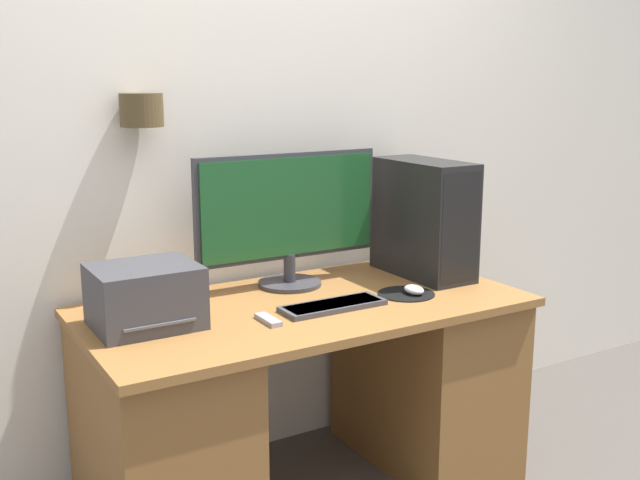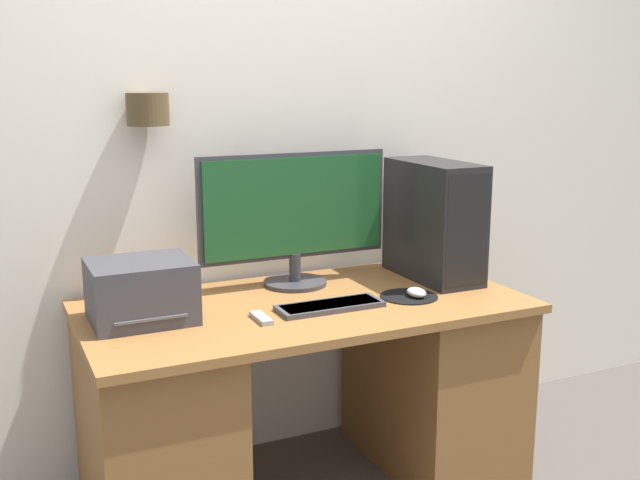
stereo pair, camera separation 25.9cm
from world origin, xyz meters
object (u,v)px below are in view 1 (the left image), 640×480
Objects in this scene: monitor at (289,213)px; keyboard at (333,305)px; remote_control at (268,320)px; mouse at (414,290)px; computer_tower at (424,218)px; printer at (145,296)px.

keyboard is at bearing -91.74° from monitor.
keyboard reaches higher than remote_control.
mouse is 0.19× the size of computer_tower.
printer reaches higher than keyboard.
computer_tower is at bearing 19.99° from keyboard.
mouse is 0.36m from computer_tower.
monitor is at bearing 88.26° from keyboard.
printer reaches higher than mouse.
monitor reaches higher than mouse.
computer_tower reaches higher than printer.
remote_control is (-0.27, -0.35, -0.27)m from monitor.
keyboard is 0.26m from remote_control.
monitor reaches higher than printer.
keyboard is 0.81× the size of computer_tower.
printer is at bearing 170.45° from mouse.
keyboard is 4.21× the size of mouse.
printer is at bearing -177.30° from computer_tower.
computer_tower reaches higher than remote_control.
monitor is at bearing 165.96° from computer_tower.
computer_tower is at bearing 2.70° from printer.
monitor reaches higher than remote_control.
monitor is 2.29× the size of printer.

